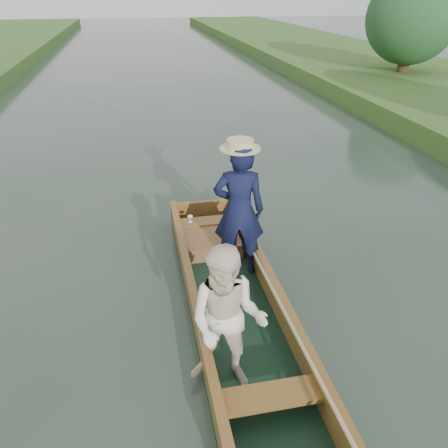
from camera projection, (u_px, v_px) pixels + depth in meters
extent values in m
plane|color=#283D30|center=(233.00, 311.00, 5.59)|extent=(120.00, 120.00, 0.00)
cylinder|color=#47331E|center=(405.00, 59.00, 17.50)|extent=(0.44, 0.44, 2.21)
sphere|color=#1C481E|center=(412.00, 17.00, 16.78)|extent=(3.48, 3.48, 3.48)
sphere|color=#1C481E|center=(420.00, 28.00, 17.34)|extent=(2.20, 2.20, 2.20)
cube|color=black|center=(233.00, 309.00, 5.57)|extent=(1.10, 5.00, 0.08)
cube|color=brown|center=(193.00, 301.00, 5.38)|extent=(0.08, 5.00, 0.32)
cube|color=brown|center=(272.00, 291.00, 5.56)|extent=(0.08, 5.00, 0.32)
cube|color=brown|center=(203.00, 210.00, 7.59)|extent=(1.10, 0.08, 0.32)
cube|color=brown|center=(193.00, 289.00, 5.30)|extent=(0.10, 5.00, 0.04)
cube|color=brown|center=(273.00, 280.00, 5.47)|extent=(0.10, 5.00, 0.04)
cube|color=brown|center=(208.00, 222.00, 7.08)|extent=(0.94, 0.30, 0.05)
cube|color=brown|center=(271.00, 396.00, 4.07)|extent=(0.94, 0.30, 0.05)
imported|color=#101434|center=(239.00, 211.00, 5.82)|extent=(0.77, 0.58, 1.89)
cylinder|color=beige|center=(240.00, 146.00, 5.38)|extent=(0.52, 0.52, 0.12)
imported|color=white|center=(227.00, 321.00, 4.12)|extent=(0.94, 0.85, 1.59)
cube|color=brown|center=(210.00, 240.00, 6.79)|extent=(0.85, 0.90, 0.22)
sphere|color=tan|center=(228.00, 229.00, 6.65)|extent=(0.18, 0.18, 0.18)
sphere|color=tan|center=(228.00, 222.00, 6.57)|extent=(0.14, 0.14, 0.14)
sphere|color=tan|center=(224.00, 219.00, 6.54)|extent=(0.05, 0.05, 0.05)
sphere|color=tan|center=(231.00, 218.00, 6.55)|extent=(0.05, 0.05, 0.05)
sphere|color=tan|center=(228.00, 224.00, 6.53)|extent=(0.05, 0.05, 0.05)
sphere|color=tan|center=(222.00, 229.00, 6.60)|extent=(0.06, 0.06, 0.06)
sphere|color=tan|center=(233.00, 228.00, 6.63)|extent=(0.06, 0.06, 0.06)
sphere|color=tan|center=(225.00, 235.00, 6.65)|extent=(0.07, 0.07, 0.07)
sphere|color=tan|center=(231.00, 234.00, 6.67)|extent=(0.07, 0.07, 0.07)
cylinder|color=silver|center=(190.00, 222.00, 7.01)|extent=(0.07, 0.07, 0.01)
cylinder|color=silver|center=(190.00, 219.00, 6.99)|extent=(0.01, 0.01, 0.08)
ellipsoid|color=silver|center=(190.00, 216.00, 6.97)|extent=(0.09, 0.09, 0.05)
cylinder|color=tan|center=(281.00, 305.00, 4.98)|extent=(0.04, 4.46, 0.20)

